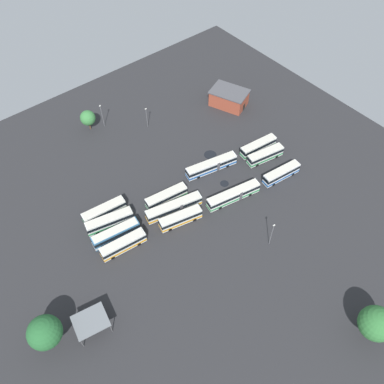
{
  "coord_description": "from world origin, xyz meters",
  "views": [
    {
      "loc": [
        44.81,
        52.72,
        87.88
      ],
      "look_at": [
        1.06,
        -0.69,
        1.59
      ],
      "focal_mm": 37.67,
      "sensor_mm": 36.0,
      "label": 1
    }
  ],
  "objects_px": {
    "depot_building": "(229,98)",
    "maintenance_shelter": "(91,321)",
    "bus_row3_slot1": "(110,221)",
    "tree_east_edge": "(376,323)",
    "bus_row1_slot3": "(233,195)",
    "lamp_post_mid_lot": "(272,234)",
    "tree_west_edge": "(45,332)",
    "bus_row2_slot2": "(174,207)",
    "bus_row0_slot3": "(281,173)",
    "bus_row2_slot3": "(180,218)",
    "bus_row3_slot3": "(123,245)",
    "tree_north_edge": "(88,118)",
    "lamp_post_near_entrance": "(102,115)",
    "bus_row0_slot1": "(265,155)",
    "bus_row2_slot1": "(166,197)",
    "bus_row1_slot0": "(211,166)",
    "bus_row0_slot0": "(258,146)",
    "bus_row3_slot0": "(104,211)",
    "lamp_post_by_building": "(147,117)",
    "bus_row3_slot2": "(116,234)"
  },
  "relations": [
    {
      "from": "bus_row1_slot3",
      "to": "maintenance_shelter",
      "type": "height_order",
      "value": "maintenance_shelter"
    },
    {
      "from": "bus_row2_slot2",
      "to": "tree_west_edge",
      "type": "distance_m",
      "value": 43.15
    },
    {
      "from": "tree_north_edge",
      "to": "tree_west_edge",
      "type": "height_order",
      "value": "tree_west_edge"
    },
    {
      "from": "bus_row0_slot0",
      "to": "bus_row2_slot2",
      "type": "bearing_deg",
      "value": 3.42
    },
    {
      "from": "bus_row2_slot2",
      "to": "bus_row1_slot0",
      "type": "bearing_deg",
      "value": -164.12
    },
    {
      "from": "bus_row1_slot0",
      "to": "tree_north_edge",
      "type": "height_order",
      "value": "tree_north_edge"
    },
    {
      "from": "bus_row1_slot0",
      "to": "bus_row3_slot0",
      "type": "distance_m",
      "value": 33.07
    },
    {
      "from": "bus_row0_slot1",
      "to": "bus_row3_slot0",
      "type": "distance_m",
      "value": 49.27
    },
    {
      "from": "bus_row3_slot1",
      "to": "tree_north_edge",
      "type": "distance_m",
      "value": 38.84
    },
    {
      "from": "lamp_post_mid_lot",
      "to": "tree_west_edge",
      "type": "height_order",
      "value": "tree_west_edge"
    },
    {
      "from": "bus_row0_slot3",
      "to": "bus_row3_slot0",
      "type": "distance_m",
      "value": 50.38
    },
    {
      "from": "lamp_post_by_building",
      "to": "bus_row1_slot3",
      "type": "bearing_deg",
      "value": 91.63
    },
    {
      "from": "bus_row0_slot1",
      "to": "depot_building",
      "type": "height_order",
      "value": "depot_building"
    },
    {
      "from": "bus_row1_slot3",
      "to": "bus_row3_slot2",
      "type": "height_order",
      "value": "same"
    },
    {
      "from": "tree_north_edge",
      "to": "bus_row0_slot3",
      "type": "bearing_deg",
      "value": 121.0
    },
    {
      "from": "bus_row1_slot0",
      "to": "tree_west_edge",
      "type": "bearing_deg",
      "value": 15.04
    },
    {
      "from": "bus_row0_slot1",
      "to": "bus_row1_slot3",
      "type": "height_order",
      "value": "same"
    },
    {
      "from": "bus_row0_slot0",
      "to": "bus_row3_slot2",
      "type": "xyz_separation_m",
      "value": [
        50.1,
        -0.77,
        0.0
      ]
    },
    {
      "from": "bus_row0_slot1",
      "to": "bus_row2_slot1",
      "type": "height_order",
      "value": "same"
    },
    {
      "from": "bus_row3_slot2",
      "to": "lamp_post_by_building",
      "type": "distance_m",
      "value": 42.23
    },
    {
      "from": "lamp_post_near_entrance",
      "to": "tree_north_edge",
      "type": "xyz_separation_m",
      "value": [
        4.12,
        -1.72,
        -0.06
      ]
    },
    {
      "from": "bus_row3_slot3",
      "to": "tree_west_edge",
      "type": "relative_size",
      "value": 1.24
    },
    {
      "from": "bus_row1_slot3",
      "to": "bus_row2_slot3",
      "type": "relative_size",
      "value": 1.34
    },
    {
      "from": "tree_west_edge",
      "to": "bus_row1_slot0",
      "type": "bearing_deg",
      "value": -164.96
    },
    {
      "from": "bus_row0_slot3",
      "to": "maintenance_shelter",
      "type": "relative_size",
      "value": 1.46
    },
    {
      "from": "depot_building",
      "to": "tree_east_edge",
      "type": "distance_m",
      "value": 81.99
    },
    {
      "from": "bus_row3_slot3",
      "to": "lamp_post_near_entrance",
      "type": "relative_size",
      "value": 1.44
    },
    {
      "from": "depot_building",
      "to": "maintenance_shelter",
      "type": "height_order",
      "value": "depot_building"
    },
    {
      "from": "bus_row1_slot3",
      "to": "bus_row3_slot0",
      "type": "height_order",
      "value": "same"
    },
    {
      "from": "depot_building",
      "to": "tree_east_edge",
      "type": "xyz_separation_m",
      "value": [
        29.42,
        76.45,
        3.42
      ]
    },
    {
      "from": "bus_row1_slot3",
      "to": "lamp_post_mid_lot",
      "type": "height_order",
      "value": "lamp_post_mid_lot"
    },
    {
      "from": "bus_row3_slot3",
      "to": "tree_north_edge",
      "type": "relative_size",
      "value": 1.73
    },
    {
      "from": "bus_row1_slot0",
      "to": "tree_west_edge",
      "type": "xyz_separation_m",
      "value": [
        59.08,
        15.88,
        4.16
      ]
    },
    {
      "from": "bus_row0_slot0",
      "to": "lamp_post_near_entrance",
      "type": "bearing_deg",
      "value": -52.29
    },
    {
      "from": "depot_building",
      "to": "bus_row2_slot3",
      "type": "bearing_deg",
      "value": 33.08
    },
    {
      "from": "bus_row1_slot3",
      "to": "bus_row2_slot2",
      "type": "xyz_separation_m",
      "value": [
        15.08,
        -6.96,
        0.0
      ]
    },
    {
      "from": "bus_row0_slot3",
      "to": "lamp_post_near_entrance",
      "type": "distance_m",
      "value": 58.0
    },
    {
      "from": "bus_row1_slot3",
      "to": "bus_row3_slot3",
      "type": "relative_size",
      "value": 1.32
    },
    {
      "from": "lamp_post_near_entrance",
      "to": "tree_east_edge",
      "type": "distance_m",
      "value": 94.14
    },
    {
      "from": "bus_row3_slot2",
      "to": "lamp_post_near_entrance",
      "type": "bearing_deg",
      "value": -117.4
    },
    {
      "from": "bus_row1_slot0",
      "to": "lamp_post_near_entrance",
      "type": "bearing_deg",
      "value": -68.63
    },
    {
      "from": "bus_row0_slot1",
      "to": "lamp_post_by_building",
      "type": "distance_m",
      "value": 38.72
    },
    {
      "from": "lamp_post_mid_lot",
      "to": "bus_row2_slot3",
      "type": "bearing_deg",
      "value": -55.72
    },
    {
      "from": "bus_row1_slot3",
      "to": "bus_row3_slot1",
      "type": "distance_m",
      "value": 33.78
    },
    {
      "from": "bus_row2_slot1",
      "to": "bus_row3_slot3",
      "type": "relative_size",
      "value": 1.01
    },
    {
      "from": "lamp_post_near_entrance",
      "to": "tree_west_edge",
      "type": "relative_size",
      "value": 0.86
    },
    {
      "from": "bus_row0_slot3",
      "to": "lamp_post_mid_lot",
      "type": "xyz_separation_m",
      "value": [
        18.61,
        13.36,
        2.77
      ]
    },
    {
      "from": "lamp_post_near_entrance",
      "to": "lamp_post_by_building",
      "type": "distance_m",
      "value": 13.97
    },
    {
      "from": "bus_row3_slot1",
      "to": "tree_east_edge",
      "type": "xyz_separation_m",
      "value": [
        -27.88,
        59.68,
        4.27
      ]
    },
    {
      "from": "bus_row0_slot3",
      "to": "tree_north_edge",
      "type": "distance_m",
      "value": 61.53
    }
  ]
}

